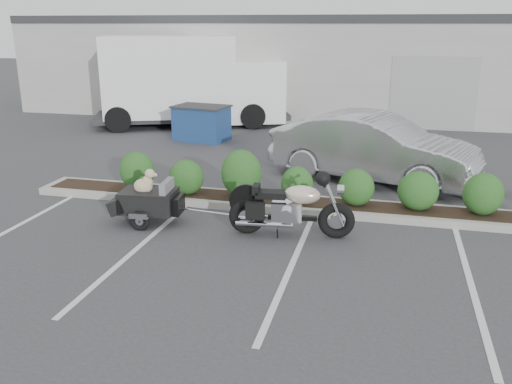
% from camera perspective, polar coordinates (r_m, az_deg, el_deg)
% --- Properties ---
extents(ground, '(90.00, 90.00, 0.00)m').
position_cam_1_polar(ground, '(9.54, -2.71, -5.49)').
color(ground, '#38383A').
rests_on(ground, ground).
extents(planter_kerb, '(12.00, 1.00, 0.15)m').
position_cam_1_polar(planter_kerb, '(11.32, 5.33, -1.40)').
color(planter_kerb, '#9E9E93').
rests_on(planter_kerb, ground).
extents(building, '(26.00, 10.00, 4.00)m').
position_cam_1_polar(building, '(25.60, 8.42, 13.35)').
color(building, '#9EA099').
rests_on(building, ground).
extents(motorcycle, '(2.29, 0.83, 1.32)m').
position_cam_1_polar(motorcycle, '(9.72, 3.68, -1.74)').
color(motorcycle, black).
rests_on(motorcycle, ground).
extents(pet_trailer, '(1.84, 1.04, 1.09)m').
position_cam_1_polar(pet_trailer, '(10.58, -11.31, -0.82)').
color(pet_trailer, black).
rests_on(pet_trailer, ground).
extents(sedan, '(5.24, 3.14, 1.63)m').
position_cam_1_polar(sedan, '(13.44, 12.29, 4.56)').
color(sedan, '#B6B5BD').
rests_on(sedan, ground).
extents(dumpster, '(1.90, 1.45, 1.14)m').
position_cam_1_polar(dumpster, '(18.00, -5.75, 7.27)').
color(dumpster, navy).
rests_on(dumpster, ground).
extents(delivery_truck, '(7.46, 4.77, 3.26)m').
position_cam_1_polar(delivery_truck, '(20.70, -6.88, 11.31)').
color(delivery_truck, white).
rests_on(delivery_truck, ground).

